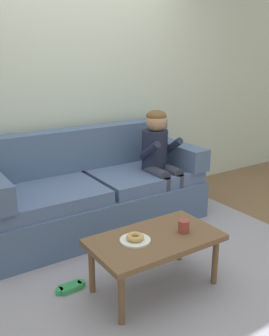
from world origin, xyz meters
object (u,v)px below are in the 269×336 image
object	(u,v)px
couch	(93,193)
mug	(184,226)
donut	(135,237)
coffee_table	(155,243)
person_child	(159,154)
toy_controller	(71,288)

from	to	relation	value
couch	mug	bearing A→B (deg)	-85.78
donut	mug	xyz separation A→B (m)	(0.36, -0.07, 0.01)
coffee_table	donut	world-z (taller)	donut
coffee_table	person_child	size ratio (longest dim) A/B	0.83
donut	toy_controller	bearing A→B (deg)	143.64
couch	donut	distance (m)	1.20
person_child	mug	world-z (taller)	person_child
coffee_table	donut	bearing A→B (deg)	170.34
person_child	toy_controller	size ratio (longest dim) A/B	4.87
donut	toy_controller	xyz separation A→B (m)	(-0.37, 0.27, -0.42)
person_child	mug	xyz separation A→B (m)	(-0.55, -1.03, -0.21)
couch	mug	size ratio (longest dim) A/B	23.49
donut	mug	size ratio (longest dim) A/B	1.33
coffee_table	mug	world-z (taller)	mug
donut	coffee_table	bearing A→B (deg)	-9.66
coffee_table	toy_controller	distance (m)	0.69
coffee_table	mug	distance (m)	0.24
person_child	donut	world-z (taller)	person_child
mug	toy_controller	size ratio (longest dim) A/B	0.40
person_child	donut	bearing A→B (deg)	-133.71
donut	mug	world-z (taller)	mug
toy_controller	person_child	bearing A→B (deg)	40.17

